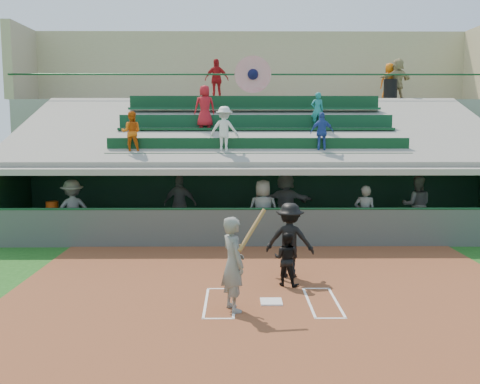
{
  "coord_description": "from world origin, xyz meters",
  "views": [
    {
      "loc": [
        -0.7,
        -10.26,
        3.5
      ],
      "look_at": [
        -0.59,
        3.5,
        1.8
      ],
      "focal_mm": 40.0,
      "sensor_mm": 36.0,
      "label": 1
    }
  ],
  "objects_px": {
    "home_plate": "(271,302)",
    "trash_bin": "(390,90)",
    "catcher": "(287,259)",
    "white_table": "(53,226)",
    "water_cooler": "(52,208)",
    "batter_at_plate": "(233,263)"
  },
  "relations": [
    {
      "from": "home_plate",
      "to": "trash_bin",
      "type": "height_order",
      "value": "trash_bin"
    },
    {
      "from": "catcher",
      "to": "trash_bin",
      "type": "relative_size",
      "value": 1.39
    },
    {
      "from": "catcher",
      "to": "white_table",
      "type": "relative_size",
      "value": 1.34
    },
    {
      "from": "water_cooler",
      "to": "catcher",
      "type": "bearing_deg",
      "value": -36.0
    },
    {
      "from": "batter_at_plate",
      "to": "water_cooler",
      "type": "xyz_separation_m",
      "value": [
        -5.63,
        6.52,
        0.07
      ]
    },
    {
      "from": "white_table",
      "to": "trash_bin",
      "type": "distance_m",
      "value": 14.51
    },
    {
      "from": "water_cooler",
      "to": "trash_bin",
      "type": "xyz_separation_m",
      "value": [
        12.17,
        6.38,
        4.02
      ]
    },
    {
      "from": "white_table",
      "to": "water_cooler",
      "type": "height_order",
      "value": "water_cooler"
    },
    {
      "from": "trash_bin",
      "to": "white_table",
      "type": "bearing_deg",
      "value": -152.14
    },
    {
      "from": "batter_at_plate",
      "to": "catcher",
      "type": "xyz_separation_m",
      "value": [
        1.16,
        1.59,
        -0.32
      ]
    },
    {
      "from": "home_plate",
      "to": "water_cooler",
      "type": "relative_size",
      "value": 1.14
    },
    {
      "from": "white_table",
      "to": "trash_bin",
      "type": "height_order",
      "value": "trash_bin"
    },
    {
      "from": "home_plate",
      "to": "white_table",
      "type": "distance_m",
      "value": 8.78
    },
    {
      "from": "home_plate",
      "to": "water_cooler",
      "type": "distance_m",
      "value": 8.87
    },
    {
      "from": "batter_at_plate",
      "to": "catcher",
      "type": "relative_size",
      "value": 1.65
    },
    {
      "from": "home_plate",
      "to": "white_table",
      "type": "relative_size",
      "value": 0.49
    },
    {
      "from": "white_table",
      "to": "trash_bin",
      "type": "relative_size",
      "value": 1.04
    },
    {
      "from": "water_cooler",
      "to": "trash_bin",
      "type": "bearing_deg",
      "value": 27.67
    },
    {
      "from": "batter_at_plate",
      "to": "catcher",
      "type": "height_order",
      "value": "batter_at_plate"
    },
    {
      "from": "water_cooler",
      "to": "trash_bin",
      "type": "relative_size",
      "value": 0.44
    },
    {
      "from": "white_table",
      "to": "batter_at_plate",
      "type": "bearing_deg",
      "value": -71.66
    },
    {
      "from": "home_plate",
      "to": "water_cooler",
      "type": "bearing_deg",
      "value": 136.34
    }
  ]
}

